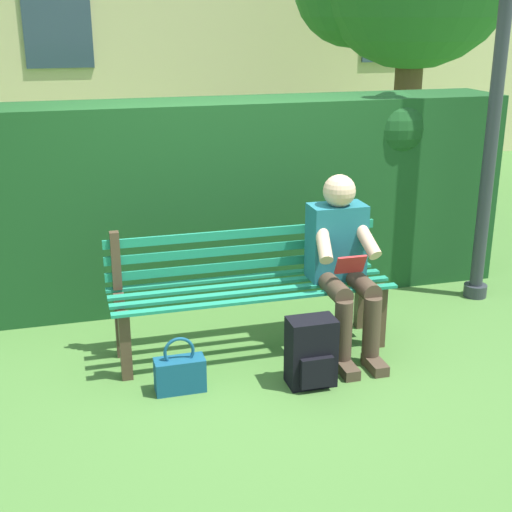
{
  "coord_description": "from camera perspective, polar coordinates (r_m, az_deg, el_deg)",
  "views": [
    {
      "loc": [
        1.16,
        4.27,
        2.21
      ],
      "look_at": [
        0.0,
        0.1,
        0.73
      ],
      "focal_mm": 49.71,
      "sensor_mm": 36.0,
      "label": 1
    }
  ],
  "objects": [
    {
      "name": "ground",
      "position": [
        4.95,
        -0.31,
        -7.61
      ],
      "size": [
        60.0,
        60.0,
        0.0
      ],
      "primitive_type": "plane",
      "color": "#477533"
    },
    {
      "name": "person_seated",
      "position": [
        4.79,
        6.98,
        -0.3
      ],
      "size": [
        0.44,
        0.73,
        1.21
      ],
      "color": "#1E6672",
      "rests_on": "ground"
    },
    {
      "name": "park_bench",
      "position": [
        4.82,
        -0.55,
        -2.33
      ],
      "size": [
        1.91,
        0.49,
        0.87
      ],
      "color": "#4C3828",
      "rests_on": "ground"
    },
    {
      "name": "backpack",
      "position": [
        4.45,
        4.47,
        -7.75
      ],
      "size": [
        0.3,
        0.26,
        0.44
      ],
      "color": "black",
      "rests_on": "ground"
    },
    {
      "name": "handbag",
      "position": [
        4.43,
        -6.14,
        -9.35
      ],
      "size": [
        0.31,
        0.14,
        0.36
      ],
      "color": "navy",
      "rests_on": "ground"
    },
    {
      "name": "lamp_post",
      "position": [
        5.72,
        19.34,
        17.39
      ],
      "size": [
        0.25,
        0.25,
        3.71
      ],
      "color": "#2D3338",
      "rests_on": "ground"
    },
    {
      "name": "hedge_backdrop",
      "position": [
        5.71,
        -2.14,
        4.86
      ],
      "size": [
        4.56,
        0.69,
        1.63
      ],
      "color": "#19471E",
      "rests_on": "ground"
    }
  ]
}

